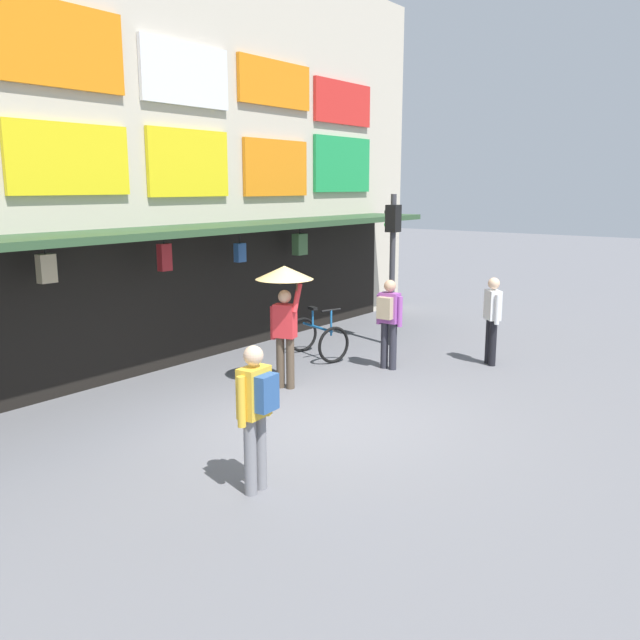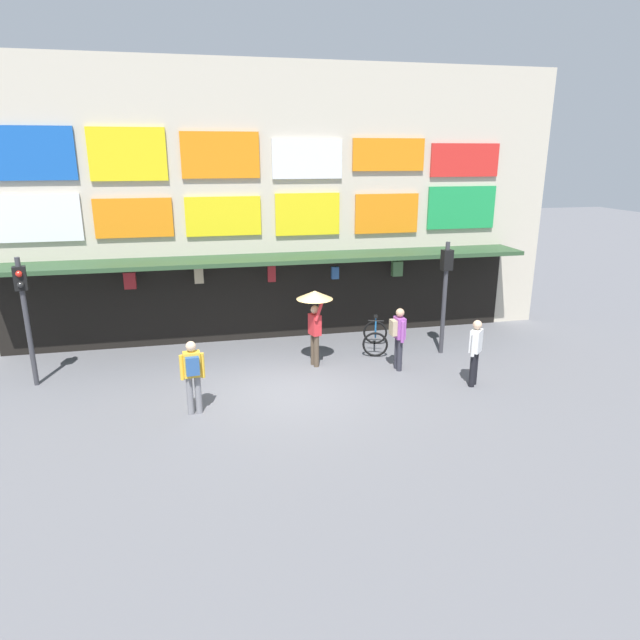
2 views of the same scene
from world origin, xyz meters
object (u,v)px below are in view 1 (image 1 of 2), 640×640
traffic_light_far (392,245)px  pedestrian_in_red (256,408)px  pedestrian_in_blue (492,316)px  pedestrian_in_white (389,317)px  pedestrian_with_umbrella (285,292)px  bicycle_parked (318,338)px

traffic_light_far → pedestrian_in_red: traffic_light_far is taller
pedestrian_in_red → pedestrian_in_blue: 6.71m
pedestrian_in_white → pedestrian_with_umbrella: bearing=160.1°
bicycle_parked → pedestrian_in_red: (-5.14, -3.10, 0.59)m
pedestrian_in_blue → pedestrian_with_umbrella: bearing=148.8°
traffic_light_far → bicycle_parked: (-1.79, 0.60, -1.75)m
traffic_light_far → pedestrian_with_umbrella: bearing=-176.6°
traffic_light_far → pedestrian_in_white: (-1.68, -0.97, -1.16)m
pedestrian_in_white → traffic_light_far: bearing=29.9°
pedestrian_in_white → pedestrian_in_blue: (1.47, -1.39, -0.04)m
pedestrian_in_white → pedestrian_in_red: (-5.24, -1.52, 0.00)m
traffic_light_far → pedestrian_with_umbrella: traffic_light_far is taller
traffic_light_far → pedestrian_in_blue: traffic_light_far is taller
pedestrian_with_umbrella → pedestrian_in_blue: 4.19m
pedestrian_in_white → pedestrian_in_red: 5.46m
pedestrian_in_red → pedestrian_in_blue: (6.71, 0.13, -0.04)m
pedestrian_in_blue → traffic_light_far: bearing=84.8°
bicycle_parked → pedestrian_with_umbrella: 2.47m
traffic_light_far → pedestrian_in_red: 7.45m
pedestrian_in_red → pedestrian_with_umbrella: (3.17, 2.27, 0.66)m
pedestrian_in_red → pedestrian_with_umbrella: size_ratio=0.81×
pedestrian_in_blue → bicycle_parked: bearing=118.0°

